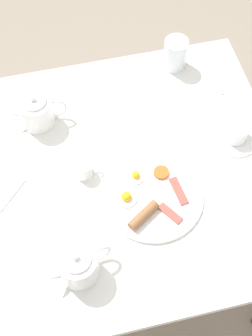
# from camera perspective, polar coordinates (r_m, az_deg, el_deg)

# --- Properties ---
(ground_plane) EXTENTS (8.00, 8.00, 0.00)m
(ground_plane) POSITION_cam_1_polar(r_m,az_deg,el_deg) (2.13, -0.00, -10.00)
(ground_plane) COLOR gray
(table) EXTENTS (1.01, 0.95, 0.72)m
(table) POSITION_cam_1_polar(r_m,az_deg,el_deg) (1.54, -0.00, -1.69)
(table) COLOR white
(table) RESTS_ON ground_plane
(breakfast_plate) EXTENTS (0.31, 0.31, 0.04)m
(breakfast_plate) POSITION_cam_1_polar(r_m,az_deg,el_deg) (1.43, 3.07, -3.47)
(breakfast_plate) COLOR white
(breakfast_plate) RESTS_ON table
(teapot_near) EXTENTS (0.20, 0.11, 0.13)m
(teapot_near) POSITION_cam_1_polar(r_m,az_deg,el_deg) (1.57, -10.84, 6.82)
(teapot_near) COLOR white
(teapot_near) RESTS_ON table
(teapot_far) EXTENTS (0.20, 0.11, 0.13)m
(teapot_far) POSITION_cam_1_polar(r_m,az_deg,el_deg) (1.30, -5.82, -11.67)
(teapot_far) COLOR white
(teapot_far) RESTS_ON table
(teacup_with_saucer_left) EXTENTS (0.16, 0.16, 0.07)m
(teacup_with_saucer_left) POSITION_cam_1_polar(r_m,az_deg,el_deg) (1.56, 13.27, 4.17)
(teacup_with_saucer_left) COLOR white
(teacup_with_saucer_left) RESTS_ON table
(water_glass_short) EXTENTS (0.08, 0.08, 0.12)m
(water_glass_short) POSITION_cam_1_polar(r_m,az_deg,el_deg) (1.71, 6.03, 13.69)
(water_glass_short) COLOR white
(water_glass_short) RESTS_ON table
(creamer_jug) EXTENTS (0.08, 0.06, 0.06)m
(creamer_jug) POSITION_cam_1_polar(r_m,az_deg,el_deg) (1.45, -5.19, -0.11)
(creamer_jug) COLOR white
(creamer_jug) RESTS_ON table
(fork_by_plate) EXTENTS (0.14, 0.14, 0.00)m
(fork_by_plate) POSITION_cam_1_polar(r_m,az_deg,el_deg) (1.47, -14.39, -4.00)
(fork_by_plate) COLOR silver
(fork_by_plate) RESTS_ON table
(knife_by_plate) EXTENTS (0.04, 0.22, 0.00)m
(knife_by_plate) POSITION_cam_1_polar(r_m,az_deg,el_deg) (1.62, 3.27, 7.43)
(knife_by_plate) COLOR silver
(knife_by_plate) RESTS_ON table
(spoon_for_tea) EXTENTS (0.09, 0.15, 0.00)m
(spoon_for_tea) POSITION_cam_1_polar(r_m,az_deg,el_deg) (1.39, 12.97, -10.11)
(spoon_for_tea) COLOR silver
(spoon_for_tea) RESTS_ON table
(fork_spare) EXTENTS (0.03, 0.17, 0.00)m
(fork_spare) POSITION_cam_1_polar(r_m,az_deg,el_deg) (1.73, 10.56, 10.90)
(fork_spare) COLOR silver
(fork_spare) RESTS_ON table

